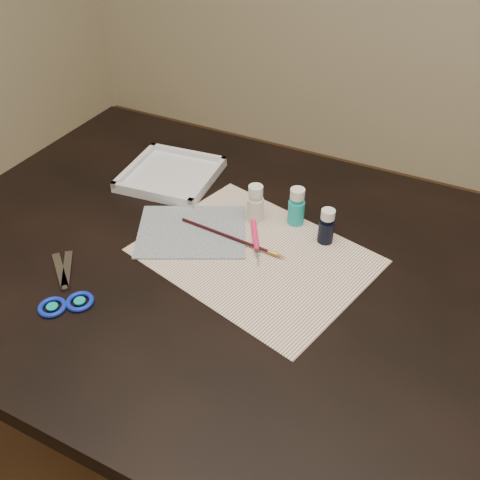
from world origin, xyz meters
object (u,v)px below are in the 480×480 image
at_px(scissors, 60,283).
at_px(paint_bottle_white, 255,204).
at_px(palette_tray, 171,174).
at_px(canvas, 192,231).
at_px(paint_bottle_navy, 327,226).
at_px(paper, 255,255).
at_px(paint_bottle_cyan, 296,206).

bearing_deg(scissors, paint_bottle_white, -85.19).
xyz_separation_m(paint_bottle_white, palette_tray, (-0.25, 0.06, -0.03)).
xyz_separation_m(canvas, paint_bottle_navy, (0.25, 0.10, 0.03)).
xyz_separation_m(paper, palette_tray, (-0.30, 0.17, 0.01)).
bearing_deg(scissors, paint_bottle_navy, -99.92).
bearing_deg(scissors, canvas, -79.93).
relative_size(paper, paint_bottle_white, 4.98).
xyz_separation_m(canvas, paint_bottle_white, (0.10, 0.10, 0.04)).
xyz_separation_m(paint_bottle_white, scissors, (-0.23, -0.34, -0.04)).
height_order(paint_bottle_navy, palette_tray, paint_bottle_navy).
bearing_deg(paper, scissors, -140.42).
height_order(scissors, palette_tray, palette_tray).
height_order(paint_bottle_white, paint_bottle_navy, paint_bottle_white).
bearing_deg(paper, paint_bottle_navy, 44.44).
height_order(canvas, paint_bottle_cyan, paint_bottle_cyan).
bearing_deg(paint_bottle_white, palette_tray, 166.46).
distance_m(canvas, paint_bottle_cyan, 0.22).
xyz_separation_m(canvas, paint_bottle_cyan, (0.18, 0.13, 0.04)).
height_order(paint_bottle_cyan, paint_bottle_navy, paint_bottle_cyan).
height_order(canvas, paint_bottle_white, paint_bottle_white).
xyz_separation_m(paint_bottle_white, paint_bottle_cyan, (0.08, 0.03, -0.00)).
relative_size(paper, scissors, 2.19).
height_order(paint_bottle_white, paint_bottle_cyan, same).
relative_size(canvas, paint_bottle_white, 2.60).
relative_size(paint_bottle_navy, scissors, 0.40).
bearing_deg(paper, canvas, 176.84).
relative_size(scissors, palette_tray, 0.95).
distance_m(paper, paint_bottle_white, 0.12).
bearing_deg(paper, palette_tray, 150.99).
bearing_deg(paint_bottle_white, paint_bottle_navy, -0.96).
distance_m(paint_bottle_white, scissors, 0.41).
bearing_deg(canvas, palette_tray, 133.65).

